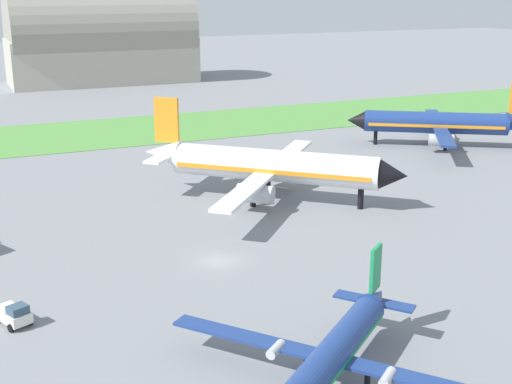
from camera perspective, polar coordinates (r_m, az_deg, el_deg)
The scene contains 7 objects.
ground_plane at distance 72.74m, azimuth -3.14°, elevation -5.59°, with size 600.00×600.00×0.00m, color gray.
grass_taxiway_strip at distance 136.96m, azimuth -13.48°, elevation 4.61°, with size 360.00×28.00×0.08m, color #549342.
airplane_foreground_turboprop at distance 50.17m, azimuth 6.31°, elevation -12.91°, with size 18.74×21.00×7.69m.
airplane_parked_jet_far at distance 126.30m, azimuth 14.65°, elevation 5.43°, with size 28.56×28.51×11.47m.
airplane_midfield_jet at distance 91.26m, azimuth 1.10°, elevation 2.13°, with size 29.77×28.91×12.88m.
pushback_tug_midfield at distance 62.83m, azimuth -19.12°, elevation -9.36°, with size 3.19×4.02×1.95m.
hangar_distant at distance 208.21m, azimuth -12.48°, elevation 12.01°, with size 51.35×24.86×27.27m.
Camera 1 is at (-23.52, -63.12, 27.45)m, focal length 49.22 mm.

